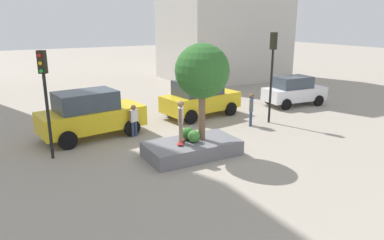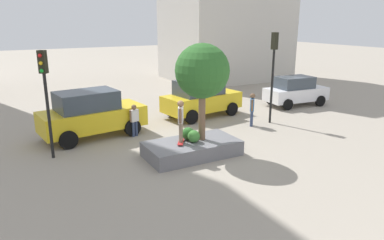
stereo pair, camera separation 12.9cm
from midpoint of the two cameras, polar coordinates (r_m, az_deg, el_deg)
name	(u,v)px [view 1 (the left image)]	position (r m, az deg, el deg)	size (l,w,h in m)	color
ground_plane	(192,152)	(14.92, -0.19, -5.09)	(120.00, 120.00, 0.00)	#9E9384
planter_ledge	(192,149)	(14.42, -0.26, -4.59)	(3.73, 1.98, 0.60)	slate
plaza_tree	(202,72)	(13.94, 1.38, 7.74)	(2.15, 2.15, 3.87)	brown
boxwood_shrub	(194,136)	(14.17, 0.03, -2.62)	(0.49, 0.49, 0.49)	#3D7A33
hedge_clump	(188,134)	(14.46, -0.89, -2.19)	(0.52, 0.52, 0.52)	#2D6628
skateboard	(181,142)	(14.12, -2.03, -3.52)	(0.61, 0.79, 0.07)	#A51E1E
skateboarder	(181,118)	(13.82, -2.07, 0.30)	(0.39, 0.50, 1.66)	#847056
sedan_parked	(90,114)	(17.12, -16.15, 0.94)	(4.93, 2.70, 2.19)	gold
taxi_cab	(200,98)	(20.10, 1.10, 3.56)	(4.72, 2.61, 2.09)	gold
police_car	(294,91)	(23.69, 15.83, 4.55)	(4.13, 2.14, 1.86)	white
traffic_light_corner	(272,62)	(18.92, 12.55, 8.98)	(0.35, 0.29, 4.70)	black
traffic_light_median	(45,86)	(14.56, -22.73, 5.00)	(0.37, 0.37, 4.23)	black
passerby_with_bag	(251,107)	(18.49, 9.26, 2.05)	(0.44, 0.48, 1.72)	navy
bystander_watching	(134,118)	(16.82, -9.51, 0.27)	(0.49, 0.30, 1.53)	navy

